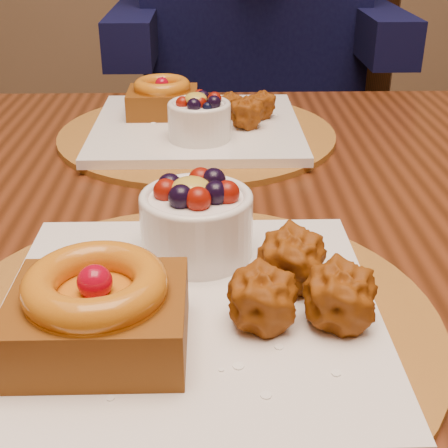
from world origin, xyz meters
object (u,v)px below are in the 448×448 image
at_px(place_setting_near, 185,293).
at_px(chair_far, 274,136).
at_px(place_setting_far, 195,123).
at_px(dining_table, 196,266).

distance_m(place_setting_near, chair_far, 1.06).
xyz_separation_m(place_setting_near, place_setting_far, (0.00, 0.43, -0.01)).
height_order(place_setting_far, chair_far, chair_far).
bearing_deg(place_setting_far, dining_table, -89.49).
bearing_deg(place_setting_near, place_setting_far, 89.83).
bearing_deg(chair_far, place_setting_near, -77.96).
relative_size(dining_table, place_setting_far, 4.21).
height_order(place_setting_near, chair_far, chair_far).
bearing_deg(dining_table, place_setting_near, -90.86).
bearing_deg(place_setting_far, place_setting_near, -90.17).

